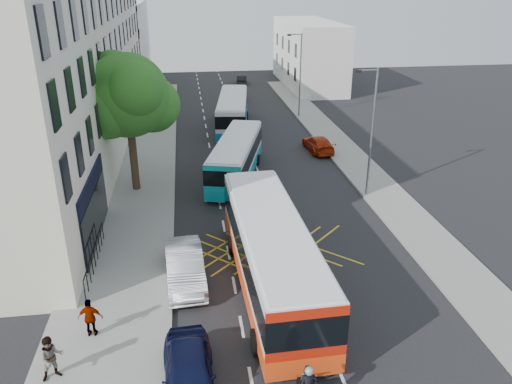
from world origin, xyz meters
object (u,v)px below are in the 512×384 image
object	(u,v)px
red_hatchback	(318,144)
pedestrian_far	(90,318)
bus_far	(233,112)
lamp_near	(371,127)
parked_car_blue	(189,373)
distant_car_grey	(237,96)
street_tree	(127,96)
bus_near	(271,254)
bus_mid	(236,158)
distant_car_dark	(242,79)
pedestrian_near	(52,358)
lamp_far	(299,71)
parked_car_silver	(185,267)

from	to	relation	value
red_hatchback	pedestrian_far	bearing A→B (deg)	52.07
bus_far	pedestrian_far	xyz separation A→B (m)	(-8.34, -28.63, -0.64)
lamp_near	parked_car_blue	bearing A→B (deg)	-127.38
bus_far	distant_car_grey	world-z (taller)	bus_far
street_tree	bus_near	bearing A→B (deg)	-60.82
bus_mid	parked_car_blue	distance (m)	19.79
distant_car_grey	street_tree	bearing A→B (deg)	-104.37
bus_near	lamp_near	bearing A→B (deg)	49.20
distant_car_dark	pedestrian_near	size ratio (longest dim) A/B	2.16
bus_near	parked_car_blue	distance (m)	6.87
red_hatchback	bus_far	bearing A→B (deg)	-53.79
lamp_near	pedestrian_far	distance (m)	19.65
parked_car_blue	distant_car_grey	distance (m)	43.43
lamp_far	bus_far	xyz separation A→B (m)	(-6.90, -3.23, -3.01)
street_tree	bus_mid	xyz separation A→B (m)	(6.81, 1.37, -4.80)
bus_mid	bus_near	bearing A→B (deg)	-73.83
pedestrian_near	bus_mid	bearing A→B (deg)	44.15
lamp_near	pedestrian_far	size ratio (longest dim) A/B	4.88
pedestrian_near	distant_car_grey	bearing A→B (deg)	53.97
parked_car_blue	bus_mid	bearing A→B (deg)	77.63
lamp_near	red_hatchback	distance (m)	10.11
bus_far	parked_car_blue	bearing A→B (deg)	-90.49
lamp_near	parked_car_silver	xyz separation A→B (m)	(-11.60, -8.34, -3.83)
street_tree	pedestrian_near	distance (m)	17.83
street_tree	parked_car_silver	size ratio (longest dim) A/B	1.83
bus_far	pedestrian_far	size ratio (longest dim) A/B	6.76
street_tree	pedestrian_far	bearing A→B (deg)	-92.07
distant_car_grey	distant_car_dark	world-z (taller)	distant_car_grey
bus_mid	distant_car_grey	bearing A→B (deg)	99.41
parked_car_blue	parked_car_silver	distance (m)	6.76
bus_far	distant_car_dark	xyz separation A→B (m)	(3.21, 20.90, -0.99)
lamp_far	parked_car_silver	distance (m)	30.86
distant_car_dark	red_hatchback	bearing A→B (deg)	102.08
lamp_far	parked_car_blue	world-z (taller)	lamp_far
lamp_far	pedestrian_near	size ratio (longest dim) A/B	4.67
lamp_far	bus_near	world-z (taller)	lamp_far
distant_car_grey	red_hatchback	bearing A→B (deg)	-69.76
parked_car_silver	bus_mid	bearing A→B (deg)	70.29
bus_mid	parked_car_silver	world-z (taller)	bus_mid
bus_far	distant_car_dark	world-z (taller)	bus_far
bus_far	distant_car_grey	bearing A→B (deg)	89.76
pedestrian_near	street_tree	bearing A→B (deg)	63.49
parked_car_blue	parked_car_silver	xyz separation A→B (m)	(-0.06, 6.76, 0.05)
street_tree	red_hatchback	distance (m)	16.37
distant_car_grey	pedestrian_near	xyz separation A→B (m)	(-10.86, -41.88, 0.38)
parked_car_blue	pedestrian_near	size ratio (longest dim) A/B	2.55
bus_near	pedestrian_near	world-z (taller)	bus_near
parked_car_silver	distant_car_dark	size ratio (longest dim) A/B	1.30
bus_far	pedestrian_far	bearing A→B (deg)	-98.46
parked_car_blue	bus_near	bearing A→B (deg)	54.39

